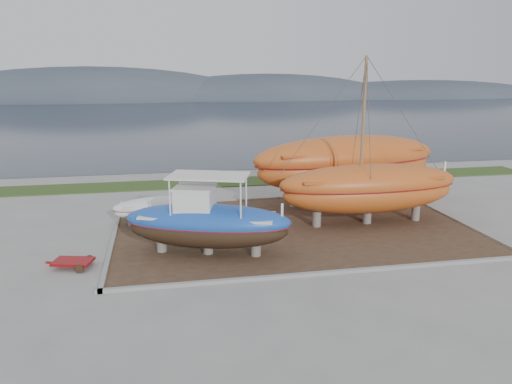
{
  "coord_description": "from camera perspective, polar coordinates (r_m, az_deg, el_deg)",
  "views": [
    {
      "loc": [
        -6.71,
        -20.02,
        8.09
      ],
      "look_at": [
        -1.98,
        4.0,
        2.07
      ],
      "focal_mm": 35.0,
      "sensor_mm": 36.0,
      "label": 1
    }
  ],
  "objects": [
    {
      "name": "dirt_patch",
      "position": [
        26.21,
        4.27,
        -4.13
      ],
      "size": [
        18.0,
        12.0,
        0.06
      ],
      "primitive_type": "cube",
      "color": "#422D1E",
      "rests_on": "ground"
    },
    {
      "name": "mountain_ridge",
      "position": [
        145.4,
        -8.63,
        10.47
      ],
      "size": [
        200.0,
        36.0,
        20.0
      ],
      "primitive_type": null,
      "color": "#333D49",
      "rests_on": "ground"
    },
    {
      "name": "blue_caique",
      "position": [
        22.11,
        -5.57,
        -2.62
      ],
      "size": [
        7.82,
        4.55,
        3.6
      ],
      "primitive_type": null,
      "rotation": [
        0.0,
        0.0,
        -0.32
      ],
      "color": "#1D4FB5",
      "rests_on": "dirt_patch"
    },
    {
      "name": "orange_bare_hull",
      "position": [
        31.35,
        10.26,
        2.52
      ],
      "size": [
        12.68,
        5.57,
        4.02
      ],
      "primitive_type": null,
      "rotation": [
        0.0,
        0.0,
        0.16
      ],
      "color": "#BD551D",
      "rests_on": "dirt_patch"
    },
    {
      "name": "sea",
      "position": [
        90.63,
        -6.93,
        8.59
      ],
      "size": [
        260.0,
        100.0,
        0.04
      ],
      "primitive_type": null,
      "color": "#182230",
      "rests_on": "ground"
    },
    {
      "name": "curb_frame",
      "position": [
        26.2,
        4.27,
        -4.04
      ],
      "size": [
        18.6,
        12.6,
        0.15
      ],
      "primitive_type": null,
      "color": "gray",
      "rests_on": "ground"
    },
    {
      "name": "white_dinghy",
      "position": [
        27.31,
        -11.31,
        -2.06
      ],
      "size": [
        4.81,
        2.55,
        1.37
      ],
      "primitive_type": null,
      "rotation": [
        0.0,
        0.0,
        0.19
      ],
      "color": "white",
      "rests_on": "dirt_patch"
    },
    {
      "name": "ground",
      "position": [
        22.61,
        6.96,
        -7.25
      ],
      "size": [
        140.0,
        140.0,
        0.0
      ],
      "primitive_type": "plane",
      "color": "gray",
      "rests_on": "ground"
    },
    {
      "name": "grass_strip",
      "position": [
        37.03,
        -0.43,
        1.26
      ],
      "size": [
        44.0,
        3.0,
        0.08
      ],
      "primitive_type": "cube",
      "color": "#284219",
      "rests_on": "ground"
    },
    {
      "name": "orange_sailboat",
      "position": [
        26.59,
        13.04,
        5.52
      ],
      "size": [
        9.83,
        2.95,
        8.71
      ],
      "primitive_type": null,
      "rotation": [
        0.0,
        0.0,
        0.01
      ],
      "color": "#BD551D",
      "rests_on": "dirt_patch"
    },
    {
      "name": "red_trailer",
      "position": [
        22.46,
        -20.16,
        -7.72
      ],
      "size": [
        2.59,
        1.75,
        0.33
      ],
      "primitive_type": null,
      "rotation": [
        0.0,
        0.0,
        -0.26
      ],
      "color": "maroon",
      "rests_on": "ground"
    }
  ]
}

